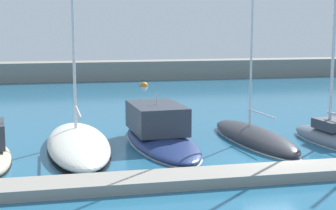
# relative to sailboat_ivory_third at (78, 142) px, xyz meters

# --- Properties ---
(ground_plane) EXTENTS (120.00, 120.00, 0.00)m
(ground_plane) POSITION_rel_sailboat_ivory_third_xyz_m (8.96, -4.77, -0.42)
(ground_plane) COLOR #236084
(dock_pier) EXTENTS (40.50, 1.85, 0.44)m
(dock_pier) POSITION_rel_sailboat_ivory_third_xyz_m (8.96, -6.78, -0.20)
(dock_pier) COLOR gray
(dock_pier) RESTS_ON ground_plane
(breakwater_seawall) EXTENTS (108.00, 3.53, 2.23)m
(breakwater_seawall) POSITION_rel_sailboat_ivory_third_xyz_m (8.96, 34.83, 0.70)
(breakwater_seawall) COLOR gray
(breakwater_seawall) RESTS_ON ground_plane
(sailboat_ivory_third) EXTENTS (3.46, 10.60, 21.58)m
(sailboat_ivory_third) POSITION_rel_sailboat_ivory_third_xyz_m (0.00, 0.00, 0.00)
(sailboat_ivory_third) COLOR silver
(sailboat_ivory_third) RESTS_ON ground_plane
(motorboat_navy_fourth) EXTENTS (3.83, 10.10, 2.93)m
(motorboat_navy_fourth) POSITION_rel_sailboat_ivory_third_xyz_m (4.45, 0.68, 0.23)
(motorboat_navy_fourth) COLOR navy
(motorboat_navy_fourth) RESTS_ON ground_plane
(sailboat_charcoal_fifth) EXTENTS (3.18, 9.18, 18.05)m
(sailboat_charcoal_fifth) POSITION_rel_sailboat_ivory_third_xyz_m (9.65, -0.19, -0.09)
(sailboat_charcoal_fifth) COLOR #2D2D33
(sailboat_charcoal_fifth) RESTS_ON ground_plane
(sailboat_slate_sixth) EXTENTS (2.71, 6.63, 13.05)m
(sailboat_slate_sixth) POSITION_rel_sailboat_ivory_third_xyz_m (13.70, -1.46, 0.01)
(sailboat_slate_sixth) COLOR slate
(sailboat_slate_sixth) RESTS_ON ground_plane
(mooring_buoy_orange) EXTENTS (0.88, 0.88, 0.88)m
(mooring_buoy_orange) POSITION_rel_sailboat_ivory_third_xyz_m (8.11, 27.40, -0.42)
(mooring_buoy_orange) COLOR orange
(mooring_buoy_orange) RESTS_ON ground_plane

